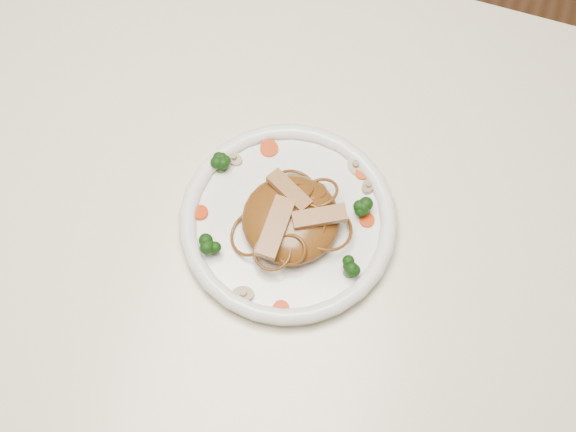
% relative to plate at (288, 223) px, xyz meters
% --- Properties ---
extents(ground, '(4.00, 4.00, 0.00)m').
position_rel_plate_xyz_m(ground, '(-0.09, -0.00, -0.76)').
color(ground, '#53321C').
rests_on(ground, ground).
extents(table, '(1.20, 0.80, 0.75)m').
position_rel_plate_xyz_m(table, '(-0.09, -0.00, -0.11)').
color(table, silver).
rests_on(table, ground).
extents(plate, '(0.32, 0.32, 0.02)m').
position_rel_plate_xyz_m(plate, '(0.00, 0.00, 0.00)').
color(plate, white).
rests_on(plate, table).
extents(noodle_mound, '(0.13, 0.13, 0.04)m').
position_rel_plate_xyz_m(noodle_mound, '(0.00, -0.00, 0.02)').
color(noodle_mound, brown).
rests_on(noodle_mound, plate).
extents(chicken_a, '(0.06, 0.05, 0.01)m').
position_rel_plate_xyz_m(chicken_a, '(0.04, 0.00, 0.05)').
color(chicken_a, tan).
rests_on(chicken_a, noodle_mound).
extents(chicken_b, '(0.06, 0.05, 0.01)m').
position_rel_plate_xyz_m(chicken_b, '(-0.01, 0.02, 0.05)').
color(chicken_b, tan).
rests_on(chicken_b, noodle_mound).
extents(chicken_c, '(0.02, 0.07, 0.01)m').
position_rel_plate_xyz_m(chicken_c, '(-0.01, -0.03, 0.05)').
color(chicken_c, tan).
rests_on(chicken_c, noodle_mound).
extents(broccoli_0, '(0.03, 0.03, 0.03)m').
position_rel_plate_xyz_m(broccoli_0, '(0.08, 0.04, 0.02)').
color(broccoli_0, '#0F340A').
rests_on(broccoli_0, plate).
extents(broccoli_1, '(0.03, 0.03, 0.03)m').
position_rel_plate_xyz_m(broccoli_1, '(-0.10, 0.04, 0.02)').
color(broccoli_1, '#0F340A').
rests_on(broccoli_1, plate).
extents(broccoli_2, '(0.03, 0.03, 0.03)m').
position_rel_plate_xyz_m(broccoli_2, '(-0.07, -0.06, 0.02)').
color(broccoli_2, '#0F340A').
rests_on(broccoli_2, plate).
extents(broccoli_3, '(0.03, 0.03, 0.03)m').
position_rel_plate_xyz_m(broccoli_3, '(0.09, -0.04, 0.02)').
color(broccoli_3, '#0F340A').
rests_on(broccoli_3, plate).
extents(carrot_0, '(0.02, 0.02, 0.00)m').
position_rel_plate_xyz_m(carrot_0, '(0.07, 0.09, 0.01)').
color(carrot_0, red).
rests_on(carrot_0, plate).
extents(carrot_1, '(0.02, 0.02, 0.00)m').
position_rel_plate_xyz_m(carrot_1, '(-0.10, -0.02, 0.01)').
color(carrot_1, red).
rests_on(carrot_1, plate).
extents(carrot_2, '(0.02, 0.02, 0.00)m').
position_rel_plate_xyz_m(carrot_2, '(0.09, 0.03, 0.01)').
color(carrot_2, red).
rests_on(carrot_2, plate).
extents(carrot_3, '(0.03, 0.03, 0.00)m').
position_rel_plate_xyz_m(carrot_3, '(-0.05, 0.08, 0.01)').
color(carrot_3, red).
rests_on(carrot_3, plate).
extents(carrot_4, '(0.02, 0.02, 0.00)m').
position_rel_plate_xyz_m(carrot_4, '(0.03, -0.11, 0.01)').
color(carrot_4, red).
rests_on(carrot_4, plate).
extents(mushroom_0, '(0.03, 0.03, 0.01)m').
position_rel_plate_xyz_m(mushroom_0, '(-0.02, -0.10, 0.01)').
color(mushroom_0, tan).
rests_on(mushroom_0, plate).
extents(mushroom_1, '(0.02, 0.02, 0.01)m').
position_rel_plate_xyz_m(mushroom_1, '(0.08, 0.07, 0.01)').
color(mushroom_1, tan).
rests_on(mushroom_1, plate).
extents(mushroom_2, '(0.03, 0.03, 0.01)m').
position_rel_plate_xyz_m(mushroom_2, '(-0.09, 0.06, 0.01)').
color(mushroom_2, tan).
rests_on(mushroom_2, plate).
extents(mushroom_3, '(0.04, 0.04, 0.01)m').
position_rel_plate_xyz_m(mushroom_3, '(0.06, 0.09, 0.01)').
color(mushroom_3, tan).
rests_on(mushroom_3, plate).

